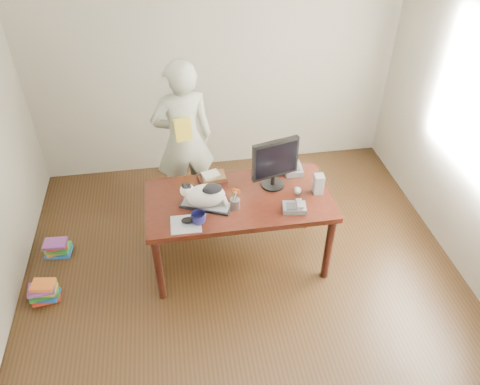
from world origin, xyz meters
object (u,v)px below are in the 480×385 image
at_px(desk, 238,205).
at_px(baseball, 297,191).
at_px(speaker, 319,184).
at_px(book_pile_a, 44,292).
at_px(book_stack, 212,178).
at_px(book_pile_b, 57,248).
at_px(coffee_mug, 198,218).
at_px(person, 184,140).
at_px(calculator, 293,169).
at_px(pen_cup, 235,202).
at_px(mouse, 188,220).
at_px(cat, 204,195).
at_px(keyboard, 206,205).
at_px(phone, 295,207).
at_px(monitor, 275,162).

relative_size(desk, baseball, 23.68).
xyz_separation_m(speaker, book_pile_a, (-2.44, -0.17, -0.75)).
height_order(book_stack, book_pile_b, book_stack).
distance_m(coffee_mug, speaker, 1.09).
distance_m(baseball, person, 1.29).
bearing_deg(speaker, calculator, 116.49).
relative_size(pen_cup, mouse, 1.84).
bearing_deg(calculator, cat, -153.50).
distance_m(desk, coffee_mug, 0.54).
relative_size(keyboard, phone, 2.19).
bearing_deg(pen_cup, phone, -12.51).
distance_m(pen_cup, phone, 0.50).
height_order(mouse, baseball, baseball).
bearing_deg(person, book_stack, 98.46).
distance_m(coffee_mug, phone, 0.81).
distance_m(mouse, coffee_mug, 0.09).
bearing_deg(pen_cup, keyboard, 166.16).
xyz_separation_m(keyboard, coffee_mug, (-0.08, -0.20, 0.04)).
height_order(person, book_pile_b, person).
bearing_deg(mouse, book_pile_a, 179.24).
bearing_deg(calculator, monitor, -135.83).
xyz_separation_m(keyboard, person, (-0.12, 0.95, 0.07)).
xyz_separation_m(keyboard, mouse, (-0.17, -0.18, 0.01)).
distance_m(baseball, book_stack, 0.77).
relative_size(book_stack, calculator, 1.19).
distance_m(cat, book_pile_a, 1.65).
relative_size(desk, book_pile_b, 6.20).
distance_m(pen_cup, person, 1.07).
bearing_deg(keyboard, book_pile_a, -151.02).
bearing_deg(monitor, pen_cup, -162.80).
xyz_separation_m(pen_cup, person, (-0.36, 1.00, 0.02)).
bearing_deg(phone, speaker, 47.28).
bearing_deg(person, cat, 85.68).
relative_size(cat, person, 0.25).
bearing_deg(book_stack, baseball, -31.92).
bearing_deg(speaker, book_pile_a, -171.89).
relative_size(coffee_mug, calculator, 0.56).
bearing_deg(person, desk, 106.28).
bearing_deg(pen_cup, person, 109.71).
xyz_separation_m(monitor, person, (-0.74, 0.77, -0.19)).
height_order(desk, book_stack, book_stack).
relative_size(coffee_mug, baseball, 1.85).
relative_size(phone, baseball, 3.10).
bearing_deg(calculator, book_pile_a, -164.24).
bearing_deg(pen_cup, baseball, 9.96).
distance_m(mouse, baseball, 0.99).
bearing_deg(mouse, coffee_mug, -10.06).
bearing_deg(coffee_mug, phone, 2.18).
relative_size(monitor, book_pile_b, 1.84).
xyz_separation_m(cat, monitor, (0.63, 0.17, 0.14)).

